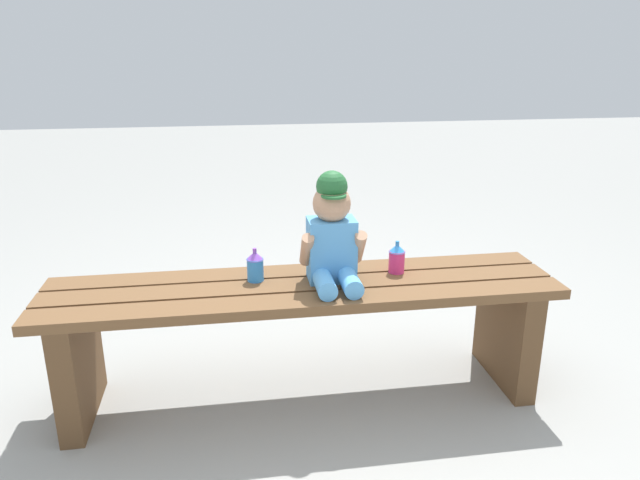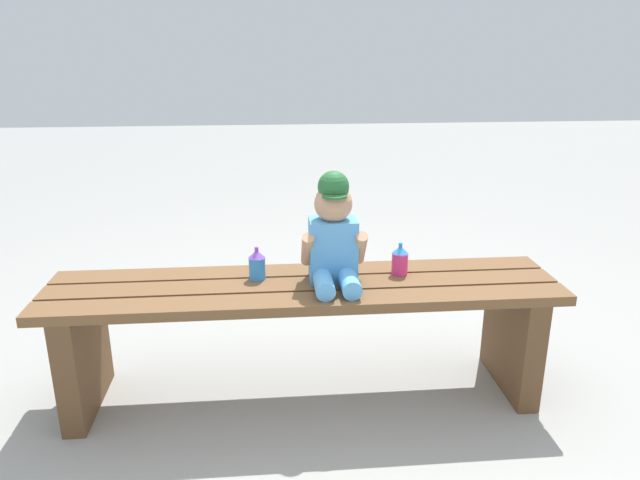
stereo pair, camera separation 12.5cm
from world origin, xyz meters
name	(u,v)px [view 1 (the left image)]	position (x,y,z in m)	size (l,w,h in m)	color
ground_plane	(304,394)	(0.00, 0.00, 0.00)	(16.00, 16.00, 0.00)	#999993
park_bench	(303,319)	(0.00, 0.00, 0.32)	(1.85, 0.41, 0.46)	brown
child_figure	(332,235)	(0.11, 0.01, 0.64)	(0.23, 0.27, 0.40)	#59A5E5
sippy_cup_left	(255,266)	(-0.17, 0.06, 0.52)	(0.06, 0.06, 0.12)	#338CE5
sippy_cup_right	(397,258)	(0.36, 0.06, 0.52)	(0.06, 0.06, 0.12)	#E5337F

